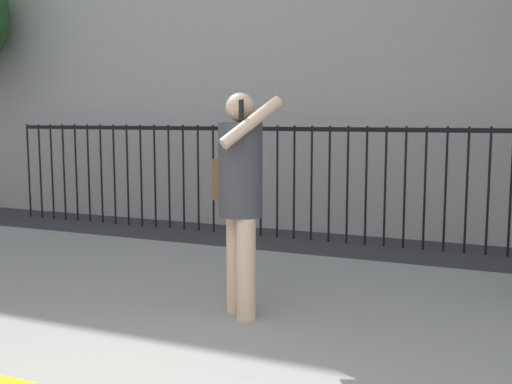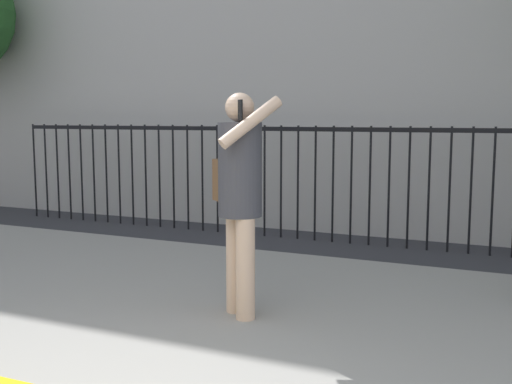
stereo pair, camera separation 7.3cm
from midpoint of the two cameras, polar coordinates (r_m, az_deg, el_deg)
name	(u,v)px [view 2 (the right image)]	position (r m, az deg, el deg)	size (l,w,h in m)	color
sidewalk	(270,327)	(4.86, 1.77, -12.58)	(28.00, 4.40, 0.15)	gray
iron_fence	(380,170)	(8.15, 11.84, 2.04)	(12.03, 0.04, 1.60)	black
pedestrian_on_phone	(239,187)	(4.70, -1.19, 0.43)	(0.70, 0.67, 1.75)	beige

